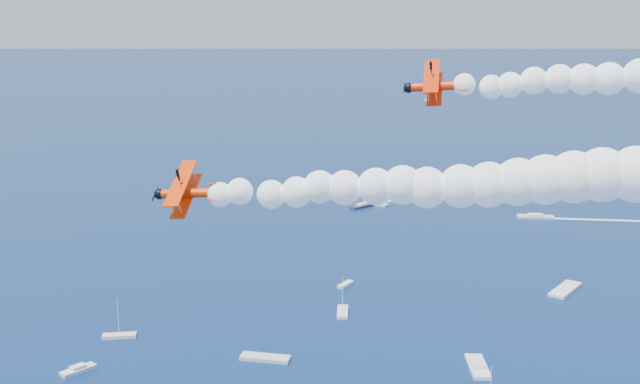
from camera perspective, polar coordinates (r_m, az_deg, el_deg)
The scene contains 5 objects.
biplane_lead at distance 97.83m, azimuth 7.74°, elevation 6.93°, with size 7.21×8.09×4.87m, color #FF2B05, non-canonical shape.
biplane_trail at distance 86.28m, azimuth -8.71°, elevation -0.08°, with size 6.77×7.59×4.57m, color #F83805, non-canonical shape.
smoke_trail_trail at distance 81.63m, azimuth 10.97°, elevation 0.63°, with size 52.04×30.44×10.49m, color white, non-canonical shape.
spectator_boats at distance 189.76m, azimuth 18.49°, elevation -9.16°, with size 225.23×182.31×0.70m.
boat_wakes at distance 235.88m, azimuth 15.25°, elevation -4.57°, with size 164.00×160.46×0.04m.
Camera 1 is at (55.72, -54.17, 71.09)m, focal length 48.44 mm.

